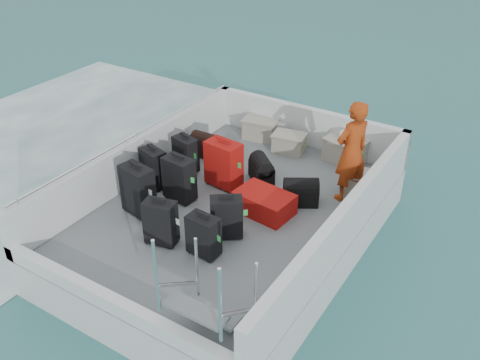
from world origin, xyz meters
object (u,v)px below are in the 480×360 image
Objects in this scene: suitcase_0 at (138,191)px; suitcase_7 at (226,218)px; suitcase_5 at (224,164)px; crate_0 at (261,129)px; crate_2 at (345,151)px; suitcase_1 at (154,168)px; suitcase_6 at (204,236)px; suitcase_4 at (179,179)px; crate_1 at (289,144)px; passenger at (352,152)px; suitcase_2 at (186,155)px; crate_3 at (361,184)px; suitcase_8 at (264,203)px; suitcase_3 at (161,223)px.

suitcase_0 is 1.37m from suitcase_7.
crate_0 is at bearing 107.77° from suitcase_5.
suitcase_7 is 2.84m from crate_2.
suitcase_0 is 0.76m from suitcase_1.
suitcase_6 is at bearing -0.91° from suitcase_0.
crate_1 is (0.68, 2.19, -0.18)m from suitcase_4.
suitcase_1 reaches higher than crate_0.
passenger reaches higher than crate_1.
suitcase_2 is 2.19m from suitcase_6.
suitcase_6 reaches higher than crate_3.
suitcase_2 is 1.01× the size of crate_0.
suitcase_4 is 1.31m from suitcase_8.
suitcase_8 is (0.18, 1.24, -0.13)m from suitcase_6.
suitcase_2 is 1.84m from crate_1.
suitcase_0 reaches higher than crate_2.
suitcase_4 is 1.31× the size of crate_1.
suitcase_0 reaches higher than crate_0.
passenger is (1.41, -0.82, 0.62)m from crate_1.
suitcase_1 is at bearing -36.13° from passenger.
suitcase_7 is at bearing -119.09° from crate_3.
crate_2 is at bearing 58.60° from suitcase_3.
suitcase_4 is 2.74m from crate_3.
crate_1 and crate_3 have the same top height.
suitcase_7 is at bearing -13.99° from suitcase_4.
crate_0 is at bearing -87.97° from passenger.
crate_0 is 2.41m from passenger.
suitcase_3 is 0.93× the size of suitcase_4.
crate_0 is at bearing 163.30° from crate_1.
crate_2 is (2.05, 1.67, -0.11)m from suitcase_2.
suitcase_4 is at bearing -28.70° from passenger.
crate_3 is at bearing -179.94° from passenger.
suitcase_0 is 1.02× the size of suitcase_5.
suitcase_5 is at bearing 89.03° from suitcase_7.
passenger reaches higher than suitcase_6.
suitcase_4 is at bearing 77.75° from suitcase_0.
crate_1 is (-0.42, 2.59, -0.14)m from suitcase_7.
crate_3 is at bearing -52.82° from crate_2.
suitcase_4 is 0.85× the size of suitcase_8.
suitcase_4 is at bearing -124.04° from crate_2.
suitcase_1 is 1.06× the size of suitcase_2.
suitcase_3 is at bearing -109.05° from crate_2.
suitcase_3 is at bearing -167.86° from suitcase_6.
passenger is (2.10, -1.03, 0.60)m from crate_0.
suitcase_6 is 0.96× the size of suitcase_7.
suitcase_1 reaches higher than crate_1.
crate_0 is 0.93× the size of crate_2.
suitcase_3 is 1.56m from suitcase_8.
suitcase_2 is 1.90m from suitcase_7.
suitcase_6 is at bearing -33.39° from suitcase_4.
suitcase_3 is (1.02, -1.06, 0.00)m from suitcase_1.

